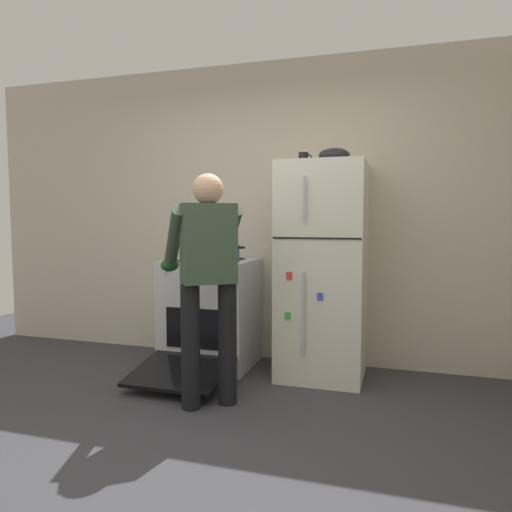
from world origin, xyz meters
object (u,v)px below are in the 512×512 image
refrigerator (323,271)px  stove_range (210,314)px  pepper_mill (189,249)px  person_cook (207,268)px  mixing_bowl (334,155)px  coffee_mug (304,158)px  red_pot (225,253)px

refrigerator → stove_range: size_ratio=1.41×
refrigerator → pepper_mill: size_ratio=11.48×
person_cook → stove_range: bearing=111.7°
stove_range → person_cook: person_cook is taller
mixing_bowl → stove_range: bearing=-179.0°
person_cook → refrigerator: bearing=52.0°
person_cook → coffee_mug: 1.32m
person_cook → red_pot: 0.82m
red_pot → pepper_mill: 0.52m
stove_range → pepper_mill: 0.67m
stove_range → coffee_mug: 1.57m
refrigerator → mixing_bowl: mixing_bowl is taller
mixing_bowl → coffee_mug: bearing=169.0°
refrigerator → person_cook: size_ratio=1.09×
stove_range → mixing_bowl: 1.72m
person_cook → coffee_mug: bearing=61.6°
stove_range → person_cook: size_ratio=0.77×
refrigerator → coffee_mug: bearing=164.2°
stove_range → red_pot: (0.16, -0.03, 0.55)m
person_cook → mixing_bowl: mixing_bowl is taller
stove_range → person_cook: (0.33, -0.83, 0.50)m
coffee_mug → pepper_mill: coffee_mug is taller
person_cook → coffee_mug: (0.49, 0.90, 0.84)m
refrigerator → red_pot: 0.85m
coffee_mug → pepper_mill: size_ratio=0.74×
red_pot → stove_range: bearing=168.7°
red_pot → pepper_mill: pepper_mill is taller
coffee_mug → red_pot: bearing=-171.3°
refrigerator → stove_range: (-0.99, -0.02, -0.41)m
person_cook → red_pot: size_ratio=4.67×
stove_range → pepper_mill: bearing=144.0°
pepper_mill → mixing_bowl: (1.37, -0.20, 0.78)m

